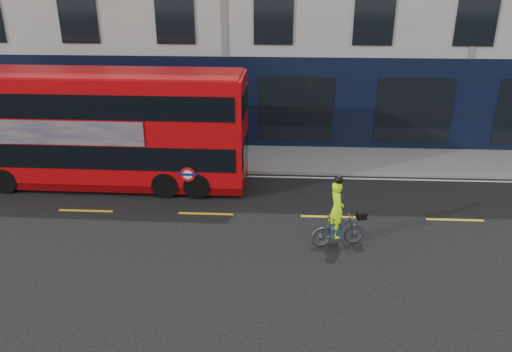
{
  "coord_description": "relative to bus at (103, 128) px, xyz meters",
  "views": [
    {
      "loc": [
        2.42,
        -12.92,
        7.49
      ],
      "look_at": [
        1.66,
        1.24,
        1.49
      ],
      "focal_mm": 35.0,
      "sensor_mm": 36.0,
      "label": 1
    }
  ],
  "objects": [
    {
      "name": "road_edge_line",
      "position": [
        3.95,
        0.9,
        -2.12
      ],
      "size": [
        58.0,
        0.1,
        0.01
      ],
      "primitive_type": "cube",
      "color": "silver",
      "rests_on": "ground"
    },
    {
      "name": "bus",
      "position": [
        0.0,
        0.0,
        0.0
      ],
      "size": [
        10.33,
        2.5,
        4.15
      ],
      "rotation": [
        0.0,
        0.0,
        -0.01
      ],
      "color": "#C0070B",
      "rests_on": "ground"
    },
    {
      "name": "ground",
      "position": [
        3.95,
        -3.8,
        -2.13
      ],
      "size": [
        120.0,
        120.0,
        0.0
      ],
      "primitive_type": "plane",
      "color": "black",
      "rests_on": "ground"
    },
    {
      "name": "pavement",
      "position": [
        3.95,
        2.7,
        -2.07
      ],
      "size": [
        60.0,
        3.0,
        0.12
      ],
      "primitive_type": "cube",
      "color": "gray",
      "rests_on": "ground"
    },
    {
      "name": "cyclist",
      "position": [
        8.02,
        -4.05,
        -1.39
      ],
      "size": [
        1.66,
        0.82,
        2.19
      ],
      "rotation": [
        0.0,
        0.0,
        0.24
      ],
      "color": "#45484A",
      "rests_on": "ground"
    },
    {
      "name": "kerb",
      "position": [
        3.95,
        1.2,
        -2.06
      ],
      "size": [
        60.0,
        0.12,
        0.13
      ],
      "primitive_type": "cube",
      "color": "gray",
      "rests_on": "ground"
    },
    {
      "name": "lane_dashes",
      "position": [
        3.95,
        -2.3,
        -2.12
      ],
      "size": [
        58.0,
        0.12,
        0.01
      ],
      "primitive_type": null,
      "color": "gold",
      "rests_on": "ground"
    }
  ]
}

